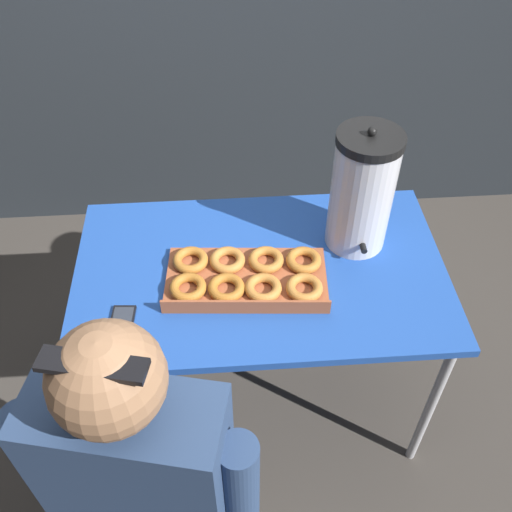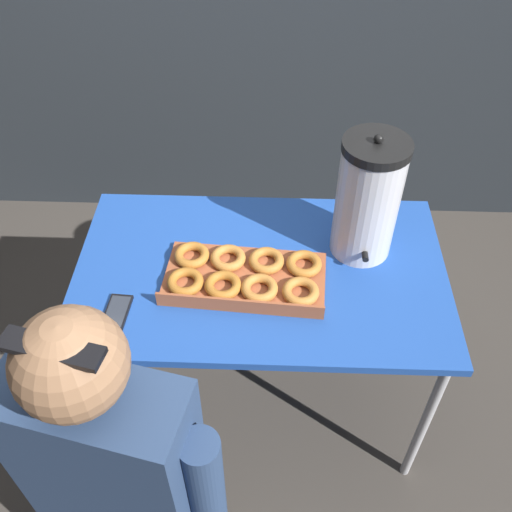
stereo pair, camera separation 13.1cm
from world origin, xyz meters
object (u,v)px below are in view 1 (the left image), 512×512
donut_box (246,277)px  coffee_urn (362,191)px  person_seated (149,503)px  cell_phone (122,324)px

donut_box → coffee_urn: size_ratio=1.20×
donut_box → person_seated: (-0.27, -0.61, -0.13)m
donut_box → person_seated: bearing=-109.9°
donut_box → cell_phone: (-0.37, -0.14, -0.02)m
coffee_urn → cell_phone: (-0.73, -0.30, -0.20)m
coffee_urn → donut_box: bearing=-156.3°
cell_phone → person_seated: 0.49m
coffee_urn → cell_phone: 0.82m
coffee_urn → person_seated: 1.05m
coffee_urn → person_seated: person_seated is taller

